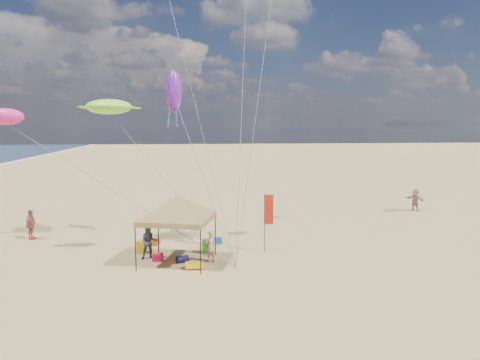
{
  "coord_description": "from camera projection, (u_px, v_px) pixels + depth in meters",
  "views": [
    {
      "loc": [
        -2.69,
        -20.65,
        6.93
      ],
      "look_at": [
        0.0,
        3.0,
        4.0
      ],
      "focal_mm": 33.94,
      "sensor_mm": 36.0,
      "label": 1
    }
  ],
  "objects": [
    {
      "name": "cooler_red",
      "position": [
        158.0,
        257.0,
        23.09
      ],
      "size": [
        0.54,
        0.38,
        0.38
      ],
      "primitive_type": "cube",
      "color": "#D31040",
      "rests_on": "ground"
    },
    {
      "name": "bag_orange",
      "position": [
        156.0,
        242.0,
        26.12
      ],
      "size": [
        0.54,
        0.69,
        0.36
      ],
      "primitive_type": "cylinder",
      "rotation": [
        0.0,
        1.57,
        1.22
      ],
      "color": "red",
      "rests_on": "ground"
    },
    {
      "name": "crate_grey",
      "position": [
        201.0,
        264.0,
        22.11
      ],
      "size": [
        0.34,
        0.3,
        0.28
      ],
      "primitive_type": "cube",
      "color": "slate",
      "rests_on": "ground"
    },
    {
      "name": "feather_flag",
      "position": [
        268.0,
        213.0,
        24.48
      ],
      "size": [
        0.5,
        0.05,
        3.24
      ],
      "color": "black",
      "rests_on": "ground"
    },
    {
      "name": "beach_cart",
      "position": [
        195.0,
        265.0,
        21.82
      ],
      "size": [
        0.9,
        0.5,
        0.24
      ],
      "primitive_type": "cube",
      "color": "yellow",
      "rests_on": "ground"
    },
    {
      "name": "squid_kite",
      "position": [
        174.0,
        92.0,
        26.12
      ],
      "size": [
        1.21,
        1.21,
        2.41
      ],
      "primitive_type": "ellipsoid",
      "rotation": [
        0.0,
        0.0,
        0.39
      ],
      "color": "purple",
      "rests_on": "ground"
    },
    {
      "name": "person_far_a",
      "position": [
        31.0,
        225.0,
        27.33
      ],
      "size": [
        0.6,
        1.13,
        1.84
      ],
      "primitive_type": "imported",
      "rotation": [
        0.0,
        0.0,
        1.42
      ],
      "color": "#A44E3F",
      "rests_on": "ground"
    },
    {
      "name": "person_near_b",
      "position": [
        149.0,
        242.0,
        23.36
      ],
      "size": [
        0.98,
        0.82,
        1.8
      ],
      "primitive_type": "imported",
      "rotation": [
        0.0,
        0.0,
        0.17
      ],
      "color": "#3B4651",
      "rests_on": "ground"
    },
    {
      "name": "person_near_a",
      "position": [
        211.0,
        246.0,
        22.89
      ],
      "size": [
        0.7,
        0.63,
        1.61
      ],
      "primitive_type": "imported",
      "rotation": [
        0.0,
        0.0,
        3.66
      ],
      "color": "tan",
      "rests_on": "ground"
    },
    {
      "name": "person_far_c",
      "position": [
        415.0,
        200.0,
        36.38
      ],
      "size": [
        1.32,
        1.73,
        1.82
      ],
      "primitive_type": "imported",
      "rotation": [
        0.0,
        0.0,
        5.25
      ],
      "color": "tan",
      "rests_on": "ground"
    },
    {
      "name": "fish_kite",
      "position": [
        5.0,
        116.0,
        23.8
      ],
      "size": [
        2.03,
        1.08,
        0.89
      ],
      "primitive_type": "ellipsoid",
      "rotation": [
        0.0,
        0.0,
        0.04
      ],
      "color": "#F62286",
      "rests_on": "ground"
    },
    {
      "name": "cooler_blue",
      "position": [
        217.0,
        240.0,
        26.47
      ],
      "size": [
        0.54,
        0.38,
        0.38
      ],
      "primitive_type": "cube",
      "color": "#1449A3",
      "rests_on": "ground"
    },
    {
      "name": "chair_green",
      "position": [
        207.0,
        246.0,
        24.59
      ],
      "size": [
        0.5,
        0.5,
        0.7
      ],
      "primitive_type": "cube",
      "color": "#277916",
      "rests_on": "ground"
    },
    {
      "name": "person_near_c",
      "position": [
        197.0,
        230.0,
        26.44
      ],
      "size": [
        1.07,
        0.61,
        1.65
      ],
      "primitive_type": "imported",
      "rotation": [
        0.0,
        0.0,
        3.14
      ],
      "color": "silver",
      "rests_on": "ground"
    },
    {
      "name": "turtle_kite",
      "position": [
        109.0,
        107.0,
        25.83
      ],
      "size": [
        2.81,
        2.35,
        0.87
      ],
      "primitive_type": "ellipsoid",
      "rotation": [
        0.0,
        0.0,
        0.1
      ],
      "color": "#92FB34",
      "rests_on": "ground"
    },
    {
      "name": "ground",
      "position": [
        247.0,
        271.0,
        21.51
      ],
      "size": [
        280.0,
        280.0,
        0.0
      ],
      "primitive_type": "plane",
      "color": "tan",
      "rests_on": "ground"
    },
    {
      "name": "chair_yellow",
      "position": [
        142.0,
        247.0,
        24.51
      ],
      "size": [
        0.5,
        0.5,
        0.7
      ],
      "primitive_type": "cube",
      "color": "yellow",
      "rests_on": "ground"
    },
    {
      "name": "bag_navy",
      "position": [
        182.0,
        259.0,
        22.81
      ],
      "size": [
        0.69,
        0.54,
        0.36
      ],
      "primitive_type": "cylinder",
      "rotation": [
        0.0,
        1.57,
        0.35
      ],
      "color": "black",
      "rests_on": "ground"
    },
    {
      "name": "canopy_tent",
      "position": [
        177.0,
        198.0,
        22.46
      ],
      "size": [
        6.17,
        6.17,
        3.95
      ],
      "color": "black",
      "rests_on": "ground"
    }
  ]
}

